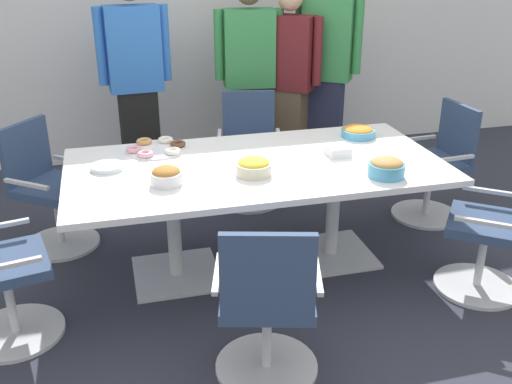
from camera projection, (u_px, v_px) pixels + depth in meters
ground_plane at (256, 265)px, 4.10m from camera, size 10.00×10.00×0.01m
back_wall at (193, 13)px, 5.66m from camera, size 8.00×0.10×2.80m
conference_table at (256, 181)px, 3.84m from camera, size 2.40×1.20×0.75m
office_chair_1 at (267, 310)px, 2.91m from camera, size 0.66×0.66×0.91m
office_chair_2 at (495, 233)px, 3.65m from camera, size 0.76×0.76×0.91m
office_chair_3 at (436, 168)px, 4.65m from camera, size 0.58×0.58×0.91m
office_chair_4 at (249, 154)px, 4.95m from camera, size 0.64×0.64×0.91m
office_chair_5 at (49, 193)px, 4.21m from camera, size 0.76×0.76×0.91m
person_standing_0 at (136, 80)px, 4.99m from camera, size 0.61×0.25×1.84m
person_standing_1 at (249, 77)px, 5.27m from camera, size 0.61×0.26×1.77m
person_standing_2 at (288, 81)px, 5.30m from camera, size 0.52×0.45×1.71m
person_standing_3 at (326, 69)px, 5.33m from camera, size 0.55×0.43×1.86m
snack_bowl_pretzels at (166, 176)px, 3.46m from camera, size 0.19×0.19×0.11m
snack_bowl_chips_yellow at (254, 167)px, 3.60m from camera, size 0.22×0.22×0.11m
snack_bowl_cookies at (387, 167)px, 3.57m from camera, size 0.22×0.22×0.12m
snack_bowl_chips_orange at (358, 131)px, 4.27m from camera, size 0.24×0.24×0.08m
donut_platter at (157, 148)px, 4.01m from camera, size 0.41×0.40×0.04m
plate_stack at (107, 167)px, 3.69m from camera, size 0.21×0.21×0.03m
napkin_pile at (338, 151)px, 3.92m from camera, size 0.15×0.15×0.06m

